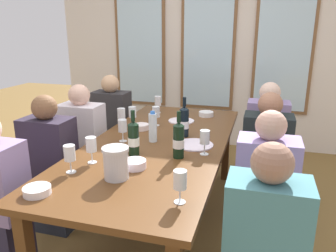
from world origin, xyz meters
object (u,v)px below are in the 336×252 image
object	(u,v)px
wine_glass_2	(122,127)
seated_person_7	(265,163)
wine_glass_5	(158,101)
seated_person_4	(112,128)
wine_glass_0	(132,113)
seated_person_6	(83,147)
wine_glass_6	(205,138)
wine_glass_7	(156,113)
wine_glass_8	(91,146)
seated_person_1	(264,198)
white_plate_0	(195,145)
wine_bottle_2	(179,140)
seated_person_0	(51,168)
water_bottle	(153,127)
tasting_bowl_2	(135,164)
wine_bottle_1	(184,122)
wine_glass_4	(70,154)
seated_person_5	(266,143)
dining_table	(158,150)
metal_pitcher	(116,163)
wine_bottle_0	(134,138)
tasting_bowl_3	(37,191)
wine_glass_1	(180,180)
tasting_bowl_0	(206,114)
tasting_bowl_1	(141,127)
wine_glass_3	(121,114)
white_plate_1	(181,121)

from	to	relation	value
wine_glass_2	seated_person_7	bearing A→B (deg)	19.99
wine_glass_5	seated_person_4	distance (m)	0.63
wine_glass_0	seated_person_6	bearing A→B (deg)	-166.71
wine_glass_6	wine_glass_7	distance (m)	0.79
wine_glass_8	seated_person_1	distance (m)	1.17
wine_glass_6	seated_person_6	distance (m)	1.31
white_plate_0	wine_bottle_2	size ratio (longest dim) A/B	0.86
seated_person_0	water_bottle	bearing A→B (deg)	17.91
wine_glass_0	wine_glass_8	world-z (taller)	same
tasting_bowl_2	wine_bottle_1	bearing A→B (deg)	77.92
wine_glass_4	seated_person_1	xyz separation A→B (m)	(1.15, 0.41, -0.34)
white_plate_0	seated_person_5	size ratio (longest dim) A/B	0.25
wine_glass_6	seated_person_4	xyz separation A→B (m)	(-1.20, 1.03, -0.33)
white_plate_0	wine_glass_8	size ratio (longest dim) A/B	1.60
dining_table	wine_glass_6	xyz separation A→B (m)	(0.39, -0.16, 0.18)
metal_pitcher	wine_glass_5	world-z (taller)	metal_pitcher
wine_bottle_0	wine_glass_5	xyz separation A→B (m)	(-0.20, 1.17, 0.00)
wine_bottle_2	seated_person_1	xyz separation A→B (m)	(0.58, -0.01, -0.34)
wine_bottle_1	wine_bottle_2	xyz separation A→B (m)	(0.07, -0.45, -0.00)
water_bottle	white_plate_0	bearing A→B (deg)	0.67
metal_pitcher	seated_person_6	world-z (taller)	seated_person_6
wine_glass_5	seated_person_5	xyz separation A→B (m)	(1.09, -0.03, -0.34)
wine_glass_6	seated_person_1	world-z (taller)	seated_person_1
tasting_bowl_3	seated_person_5	world-z (taller)	seated_person_5
wine_glass_0	wine_glass_1	bearing A→B (deg)	-58.42
wine_glass_0	seated_person_0	bearing A→B (deg)	-127.21
white_plate_0	wine_bottle_0	xyz separation A→B (m)	(-0.36, -0.31, 0.12)
seated_person_1	wine_glass_8	bearing A→B (deg)	-167.86
tasting_bowl_0	tasting_bowl_1	xyz separation A→B (m)	(-0.47, -0.60, -0.00)
tasting_bowl_1	wine_glass_4	size ratio (longest dim) A/B	0.79
dining_table	wine_glass_1	distance (m)	0.95
wine_glass_5	seated_person_5	size ratio (longest dim) A/B	0.16
white_plate_0	wine_glass_4	bearing A→B (deg)	-132.31
wine_glass_4	tasting_bowl_0	bearing A→B (deg)	70.07
wine_glass_3	wine_glass_5	size ratio (longest dim) A/B	1.00
wine_glass_7	seated_person_7	distance (m)	1.02
seated_person_5	wine_bottle_0	bearing A→B (deg)	-127.82
tasting_bowl_0	wine_glass_4	size ratio (longest dim) A/B	0.83
tasting_bowl_0	seated_person_5	bearing A→B (deg)	-2.67
white_plate_1	wine_glass_8	distance (m)	1.17
wine_glass_0	wine_glass_4	distance (m)	1.03
wine_bottle_0	wine_glass_2	size ratio (longest dim) A/B	1.82
wine_glass_1	seated_person_4	distance (m)	2.12
seated_person_4	seated_person_5	size ratio (longest dim) A/B	1.00
wine_glass_5	wine_glass_6	world-z (taller)	same
wine_glass_1	wine_glass_5	world-z (taller)	same
wine_glass_7	seated_person_7	world-z (taller)	seated_person_7
wine_glass_2	seated_person_6	distance (m)	0.71
seated_person_7	wine_glass_1	bearing A→B (deg)	-109.79
seated_person_5	seated_person_7	distance (m)	0.51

